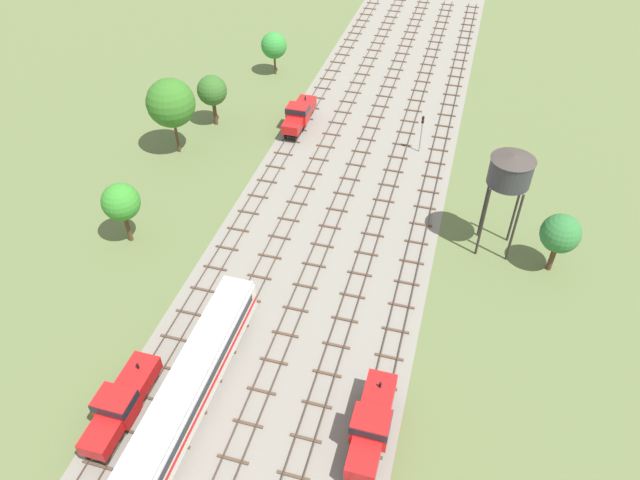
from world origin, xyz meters
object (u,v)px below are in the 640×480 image
Objects in this scene: shunter_loco_centre_right_mid at (372,424)px; passenger_coach_left_near at (185,394)px; shunter_loco_far_left_nearest at (120,403)px; signal_post_nearest at (422,129)px; water_tower at (511,171)px; shunter_loco_far_left_midfar at (299,114)px.

passenger_coach_left_near is at bearing -172.88° from shunter_loco_centre_right_mid.
signal_post_nearest is (15.96, 43.09, 1.18)m from shunter_loco_far_left_nearest.
water_tower is (25.62, 27.49, 7.24)m from shunter_loco_far_left_nearest.
shunter_loco_centre_right_mid and shunter_loco_far_left_midfar have the same top height.
passenger_coach_left_near is 4.40× the size of signal_post_nearest.
shunter_loco_far_left_midfar is (0.00, 44.66, 0.00)m from shunter_loco_far_left_nearest.
shunter_loco_far_left_midfar is at bearing 113.82° from shunter_loco_centre_right_mid.
shunter_loco_centre_right_mid is at bearing -66.18° from shunter_loco_far_left_midfar.
shunter_loco_centre_right_mid is 0.77× the size of water_tower.
passenger_coach_left_near is 2.00× the size of water_tower.
passenger_coach_left_near reaches higher than shunter_loco_far_left_midfar.
shunter_loco_far_left_midfar is at bearing 90.00° from shunter_loco_far_left_nearest.
water_tower is (25.62, -17.17, 7.24)m from shunter_loco_far_left_midfar.
signal_post_nearest is (-9.66, 15.59, -6.06)m from water_tower.
shunter_loco_far_left_nearest is 4.88m from passenger_coach_left_near.
shunter_loco_far_left_nearest and shunter_loco_centre_right_mid have the same top height.
shunter_loco_centre_right_mid is at bearing -86.72° from signal_post_nearest.
shunter_loco_centre_right_mid is (18.24, 3.34, 0.00)m from shunter_loco_far_left_nearest.
signal_post_nearest is at bearing 74.62° from passenger_coach_left_near.
water_tower is at bearing -58.22° from signal_post_nearest.
signal_post_nearest reaches higher than shunter_loco_far_left_nearest.
signal_post_nearest is at bearing 69.67° from shunter_loco_far_left_nearest.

